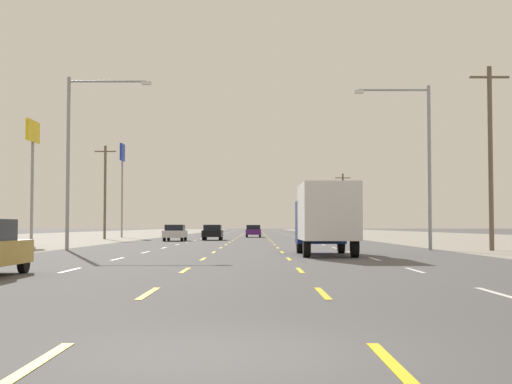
# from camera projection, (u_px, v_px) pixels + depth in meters

# --- Properties ---
(ground_plane) EXTENTS (572.00, 572.00, 0.00)m
(ground_plane) POSITION_uv_depth(u_px,v_px,m) (251.00, 239.00, 73.44)
(ground_plane) COLOR #4C4C4F
(lot_apron_left) EXTENTS (28.00, 440.00, 0.01)m
(lot_apron_left) POSITION_uv_depth(u_px,v_px,m) (8.00, 239.00, 73.42)
(lot_apron_left) COLOR gray
(lot_apron_left) RESTS_ON ground
(lot_apron_right) EXTENTS (28.00, 440.00, 0.01)m
(lot_apron_right) POSITION_uv_depth(u_px,v_px,m) (494.00, 239.00, 73.47)
(lot_apron_right) COLOR gray
(lot_apron_right) RESTS_ON ground
(lane_markings) EXTENTS (10.64, 227.60, 0.01)m
(lane_markings) POSITION_uv_depth(u_px,v_px,m) (253.00, 235.00, 111.90)
(lane_markings) COLOR white
(lane_markings) RESTS_ON ground
(signal_span_wire) EXTENTS (26.39, 0.53, 9.50)m
(signal_span_wire) POSITION_uv_depth(u_px,v_px,m) (239.00, 48.00, 16.25)
(signal_span_wire) COLOR brown
(signal_span_wire) RESTS_ON ground
(box_truck_inner_right_near) EXTENTS (2.40, 7.20, 3.23)m
(box_truck_inner_right_near) POSITION_uv_depth(u_px,v_px,m) (325.00, 215.00, 33.21)
(box_truck_inner_right_near) COLOR navy
(box_truck_inner_right_near) RESTS_ON ground
(sedan_far_left_mid) EXTENTS (1.80, 4.50, 1.46)m
(sedan_far_left_mid) POSITION_uv_depth(u_px,v_px,m) (174.00, 233.00, 64.70)
(sedan_far_left_mid) COLOR silver
(sedan_far_left_mid) RESTS_ON ground
(sedan_inner_left_midfar) EXTENTS (1.80, 4.50, 1.46)m
(sedan_inner_left_midfar) POSITION_uv_depth(u_px,v_px,m) (212.00, 232.00, 68.66)
(sedan_inner_left_midfar) COLOR black
(sedan_inner_left_midfar) RESTS_ON ground
(sedan_far_right_far) EXTENTS (1.80, 4.50, 1.46)m
(sedan_far_right_far) POSITION_uv_depth(u_px,v_px,m) (316.00, 231.00, 80.15)
(sedan_far_right_far) COLOR white
(sedan_far_right_far) RESTS_ON ground
(sedan_center_turn_farther) EXTENTS (1.80, 4.50, 1.46)m
(sedan_center_turn_farther) POSITION_uv_depth(u_px,v_px,m) (253.00, 231.00, 85.70)
(sedan_center_turn_farther) COLOR #4C196B
(sedan_center_turn_farther) RESTS_ON ground
(sedan_center_turn_farthest) EXTENTS (1.80, 4.50, 1.46)m
(sedan_center_turn_farthest) POSITION_uv_depth(u_px,v_px,m) (252.00, 229.00, 125.12)
(sedan_center_turn_farthest) COLOR silver
(sedan_center_turn_farthest) RESTS_ON ground
(pole_sign_left_row_1) EXTENTS (0.24, 2.73, 9.21)m
(pole_sign_left_row_1) POSITION_uv_depth(u_px,v_px,m) (32.00, 147.00, 53.87)
(pole_sign_left_row_1) COLOR gray
(pole_sign_left_row_1) RESTS_ON ground
(pole_sign_left_row_2) EXTENTS (0.24, 2.12, 11.02)m
(pole_sign_left_row_2) POSITION_uv_depth(u_px,v_px,m) (121.00, 166.00, 85.14)
(pole_sign_left_row_2) COLOR gray
(pole_sign_left_row_2) RESTS_ON ground
(streetlight_left_row_0) EXTENTS (4.73, 0.26, 9.75)m
(streetlight_left_row_0) POSITION_uv_depth(u_px,v_px,m) (76.00, 148.00, 40.58)
(streetlight_left_row_0) COLOR gray
(streetlight_left_row_0) RESTS_ON ground
(streetlight_right_row_0) EXTENTS (4.31, 0.26, 9.26)m
(streetlight_right_row_0) POSITION_uv_depth(u_px,v_px,m) (420.00, 154.00, 40.59)
(streetlight_right_row_0) COLOR gray
(streetlight_right_row_0) RESTS_ON ground
(utility_pole_right_row_0) EXTENTS (2.20, 0.26, 10.19)m
(utility_pole_right_row_0) POSITION_uv_depth(u_px,v_px,m) (490.00, 154.00, 39.82)
(utility_pole_right_row_0) COLOR brown
(utility_pole_right_row_0) RESTS_ON ground
(utility_pole_left_row_1) EXTENTS (2.20, 0.26, 9.61)m
(utility_pole_left_row_1) POSITION_uv_depth(u_px,v_px,m) (104.00, 190.00, 74.15)
(utility_pole_left_row_1) COLOR brown
(utility_pole_left_row_1) RESTS_ON ground
(utility_pole_right_row_2) EXTENTS (2.20, 0.26, 8.82)m
(utility_pole_right_row_2) POSITION_uv_depth(u_px,v_px,m) (342.00, 203.00, 103.26)
(utility_pole_right_row_2) COLOR brown
(utility_pole_right_row_2) RESTS_ON ground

